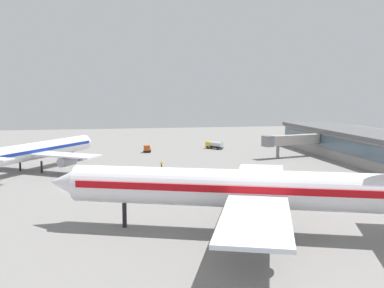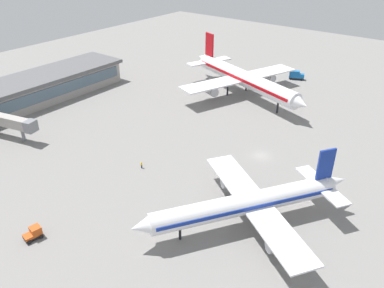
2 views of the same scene
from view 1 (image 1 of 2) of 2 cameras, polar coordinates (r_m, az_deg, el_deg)
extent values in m
plane|color=gray|center=(94.13, -14.43, -5.59)|extent=(288.00, 288.00, 0.00)
cube|color=#9E9993|center=(136.58, 21.03, -0.52)|extent=(80.33, 16.58, 7.05)
cube|color=#4C6070|center=(132.24, 17.92, -0.18)|extent=(77.12, 0.30, 3.63)
cube|color=#59595B|center=(136.16, 21.10, 1.16)|extent=(83.55, 17.25, 1.21)
cylinder|color=white|center=(118.98, -18.50, -0.74)|extent=(33.57, 24.13, 4.13)
cone|color=white|center=(134.51, -12.88, 0.27)|extent=(5.60, 5.55, 3.92)
cube|color=navy|center=(118.95, -18.51, -0.60)|extent=(32.37, 23.37, 0.74)
cube|color=white|center=(117.65, -19.10, -1.05)|extent=(24.66, 33.04, 0.37)
cylinder|color=#A5A8AD|center=(124.70, -22.49, -1.44)|extent=(5.32, 4.58, 2.27)
cylinder|color=#A5A8AD|center=(111.47, -15.25, -2.08)|extent=(5.32, 4.58, 2.27)
cylinder|color=black|center=(129.49, -14.61, -1.59)|extent=(0.50, 0.50, 2.89)
cylinder|color=black|center=(119.50, -20.58, -2.50)|extent=(0.50, 0.50, 2.89)
cylinder|color=black|center=(115.09, -18.19, -2.74)|extent=(0.50, 0.50, 2.89)
cylinder|color=white|center=(63.52, 6.10, -5.54)|extent=(21.41, 46.62, 5.25)
cone|color=white|center=(69.77, -15.32, -4.63)|extent=(6.49, 6.65, 4.99)
cube|color=red|center=(63.43, 6.10, -5.19)|extent=(20.85, 44.86, 0.95)
cube|color=white|center=(63.54, 8.25, -6.05)|extent=(45.20, 22.83, 0.47)
cylinder|color=#A5A8AD|center=(51.77, 7.87, -11.14)|extent=(4.85, 6.82, 2.89)
cylinder|color=#A5A8AD|center=(76.33, 8.47, -5.30)|extent=(4.85, 6.82, 2.89)
cylinder|color=black|center=(67.65, -8.39, -8.70)|extent=(0.63, 0.63, 3.68)
cylinder|color=black|center=(60.48, 9.47, -10.60)|extent=(0.63, 0.63, 3.68)
cylinder|color=black|center=(68.55, 9.50, -8.51)|extent=(0.63, 0.63, 3.68)
cube|color=black|center=(146.26, -5.60, -0.82)|extent=(3.48, 2.42, 0.30)
cube|color=#BF4C19|center=(145.44, -5.62, -0.48)|extent=(2.10, 2.18, 1.60)
cube|color=#3F596B|center=(144.60, -5.65, -0.40)|extent=(0.35, 1.59, 0.90)
cube|color=#BF4C19|center=(147.09, -5.57, -0.62)|extent=(1.71, 2.11, 0.50)
cylinder|color=black|center=(145.09, -5.26, -0.93)|extent=(0.84, 0.43, 0.80)
cylinder|color=black|center=(145.26, -6.01, -0.93)|extent=(0.84, 0.43, 0.80)
cylinder|color=black|center=(147.30, -5.19, -0.82)|extent=(0.84, 0.43, 0.80)
cylinder|color=black|center=(147.47, -5.93, -0.82)|extent=(0.84, 0.43, 0.80)
cube|color=black|center=(153.93, 2.81, -0.41)|extent=(6.12, 5.39, 0.30)
cube|color=gold|center=(155.21, 2.16, 0.00)|extent=(2.59, 2.61, 1.60)
cube|color=#3F596B|center=(155.68, 1.92, 0.14)|extent=(1.05, 1.30, 0.90)
cylinder|color=#B7B7BC|center=(153.25, 3.07, -0.05)|extent=(4.65, 4.20, 1.80)
cylinder|color=black|center=(154.58, 1.95, -0.43)|extent=(0.81, 0.73, 0.80)
cylinder|color=black|center=(156.05, 2.39, -0.37)|extent=(0.81, 0.73, 0.80)
cylinder|color=black|center=(151.86, 3.23, -0.57)|extent=(0.81, 0.73, 0.80)
cylinder|color=black|center=(153.35, 3.67, -0.50)|extent=(0.81, 0.73, 0.80)
cylinder|color=#1E2338|center=(116.96, -3.81, -2.77)|extent=(0.32, 0.32, 0.85)
cylinder|color=yellow|center=(116.85, -3.81, -2.42)|extent=(0.38, 0.38, 0.60)
sphere|color=tan|center=(116.78, -3.82, -2.22)|extent=(0.22, 0.22, 0.22)
cylinder|color=yellow|center=(116.82, -3.93, -2.43)|extent=(0.10, 0.10, 0.54)
cylinder|color=yellow|center=(116.87, -3.70, -2.42)|extent=(0.10, 0.10, 0.54)
cube|color=#9E9993|center=(137.67, 12.62, 0.53)|extent=(6.62, 16.76, 2.80)
cylinder|color=slate|center=(134.62, 10.62, -0.98)|extent=(0.90, 0.90, 3.80)
cube|color=slate|center=(132.23, 9.41, 0.35)|extent=(3.61, 3.09, 3.08)
cone|color=#EA590C|center=(145.52, -20.52, -1.36)|extent=(0.44, 0.44, 0.60)
camera|label=2|loc=(177.09, -25.78, 15.99)|focal=35.76mm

